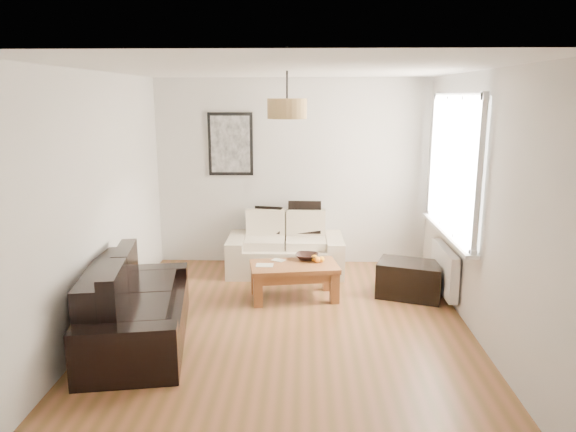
{
  "coord_description": "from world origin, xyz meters",
  "views": [
    {
      "loc": [
        0.18,
        -5.15,
        2.36
      ],
      "look_at": [
        0.0,
        0.6,
        1.05
      ],
      "focal_mm": 33.12,
      "sensor_mm": 36.0,
      "label": 1
    }
  ],
  "objects_px": {
    "loveseat_cream": "(285,244)",
    "coffee_table": "(294,281)",
    "sofa_leather": "(137,304)",
    "ottoman": "(410,279)"
  },
  "relations": [
    {
      "from": "loveseat_cream",
      "to": "coffee_table",
      "type": "height_order",
      "value": "loveseat_cream"
    },
    {
      "from": "loveseat_cream",
      "to": "sofa_leather",
      "type": "height_order",
      "value": "sofa_leather"
    },
    {
      "from": "coffee_table",
      "to": "ottoman",
      "type": "relative_size",
      "value": 1.37
    },
    {
      "from": "loveseat_cream",
      "to": "coffee_table",
      "type": "distance_m",
      "value": 0.99
    },
    {
      "from": "coffee_table",
      "to": "sofa_leather",
      "type": "bearing_deg",
      "value": -141.28
    },
    {
      "from": "loveseat_cream",
      "to": "coffee_table",
      "type": "relative_size",
      "value": 1.52
    },
    {
      "from": "loveseat_cream",
      "to": "coffee_table",
      "type": "xyz_separation_m",
      "value": [
        0.14,
        -0.97,
        -0.18
      ]
    },
    {
      "from": "loveseat_cream",
      "to": "ottoman",
      "type": "xyz_separation_m",
      "value": [
        1.52,
        -0.87,
        -0.17
      ]
    },
    {
      "from": "loveseat_cream",
      "to": "sofa_leather",
      "type": "distance_m",
      "value": 2.56
    },
    {
      "from": "ottoman",
      "to": "coffee_table",
      "type": "bearing_deg",
      "value": -176.2
    }
  ]
}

